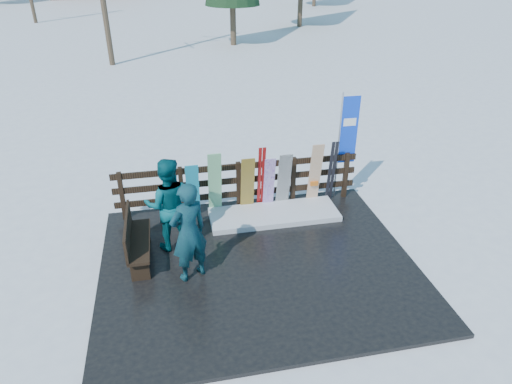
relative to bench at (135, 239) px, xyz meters
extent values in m
plane|color=white|center=(2.29, -0.54, -0.60)|extent=(700.00, 700.00, 0.00)
cube|color=black|center=(2.29, -0.54, -0.56)|extent=(6.00, 5.00, 0.08)
cube|color=black|center=(-0.31, 1.66, 0.06)|extent=(0.10, 0.10, 1.15)
cube|color=black|center=(0.99, 1.66, 0.06)|extent=(0.10, 0.10, 1.15)
cube|color=black|center=(2.29, 1.66, 0.06)|extent=(0.10, 0.10, 1.15)
cube|color=black|center=(3.59, 1.66, 0.06)|extent=(0.10, 0.10, 1.15)
cube|color=black|center=(4.89, 1.66, 0.06)|extent=(0.10, 0.10, 1.15)
cube|color=black|center=(2.29, 1.66, -0.17)|extent=(5.60, 0.05, 0.14)
cube|color=black|center=(2.29, 1.66, 0.18)|extent=(5.60, 0.05, 0.14)
cube|color=black|center=(2.29, 1.66, 0.53)|extent=(5.60, 0.05, 0.14)
cube|color=white|center=(2.99, 1.06, -0.46)|extent=(2.89, 1.00, 0.12)
cube|color=black|center=(0.07, 0.00, -0.07)|extent=(0.40, 1.50, 0.06)
cube|color=black|center=(0.07, -0.60, -0.29)|extent=(0.34, 0.06, 0.45)
cube|color=black|center=(0.07, 0.60, -0.29)|extent=(0.34, 0.06, 0.45)
cube|color=black|center=(-0.11, 0.00, 0.20)|extent=(0.05, 1.50, 0.50)
cube|color=#1D9DC1|center=(1.23, 1.44, 0.15)|extent=(0.28, 0.23, 1.32)
cube|color=silver|center=(1.72, 1.44, 0.27)|extent=(0.29, 0.34, 1.57)
cube|color=yellow|center=(2.45, 1.44, 0.17)|extent=(0.31, 0.27, 1.38)
cube|color=white|center=(2.95, 1.44, 0.15)|extent=(0.25, 0.26, 1.33)
cube|color=black|center=(3.30, 1.44, 0.19)|extent=(0.30, 0.32, 1.41)
cube|color=silver|center=(4.03, 1.44, 0.27)|extent=(0.28, 0.29, 1.58)
cube|color=maroon|center=(2.74, 1.51, 0.27)|extent=(0.07, 0.25, 1.58)
cube|color=maroon|center=(2.83, 1.51, 0.27)|extent=(0.07, 0.25, 1.58)
cube|color=black|center=(4.42, 1.51, 0.27)|extent=(0.08, 0.20, 1.57)
cube|color=black|center=(4.51, 1.51, 0.27)|extent=(0.08, 0.20, 1.57)
cylinder|color=silver|center=(4.65, 1.71, 0.78)|extent=(0.04, 0.04, 2.60)
cube|color=blue|center=(4.87, 1.71, 1.18)|extent=(0.42, 0.02, 1.60)
imported|color=#0F4C48|center=(1.01, -0.68, 0.46)|extent=(0.84, 0.73, 1.94)
imported|color=#06505B|center=(0.69, 0.38, 0.46)|extent=(0.98, 0.78, 1.94)
camera|label=1|loc=(0.83, -7.50, 4.94)|focal=32.00mm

